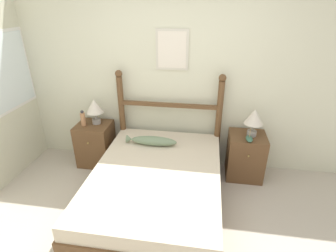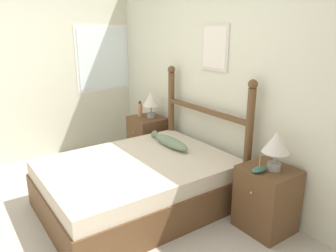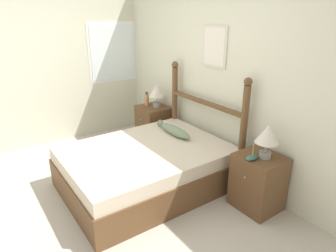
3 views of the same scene
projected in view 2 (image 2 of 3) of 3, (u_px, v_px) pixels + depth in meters
name	position (u px, v px, depth m)	size (l,w,h in m)	color
ground_plane	(82.00, 227.00, 3.21)	(16.00, 16.00, 0.00)	#B7AD9E
wall_back	(217.00, 81.00, 3.79)	(6.40, 0.08, 2.55)	beige
wall_left	(19.00, 72.00, 4.51)	(0.08, 6.40, 2.55)	beige
bed	(138.00, 184.00, 3.53)	(1.45, 1.95, 0.52)	brown
headboard	(205.00, 125.00, 3.90)	(1.46, 0.10, 1.39)	brown
nightstand_left	(148.00, 138.00, 4.79)	(0.48, 0.46, 0.63)	brown
nightstand_right	(267.00, 199.00, 3.11)	(0.48, 0.46, 0.63)	brown
table_lamp_left	(151.00, 100.00, 4.62)	(0.24, 0.24, 0.37)	gray
table_lamp_right	(276.00, 144.00, 2.91)	(0.24, 0.24, 0.37)	gray
bottle	(140.00, 109.00, 4.72)	(0.07, 0.07, 0.23)	tan
model_boat	(259.00, 169.00, 2.94)	(0.08, 0.17, 0.17)	#386651
fish_pillow	(170.00, 142.00, 3.86)	(0.66, 0.16, 0.11)	gray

